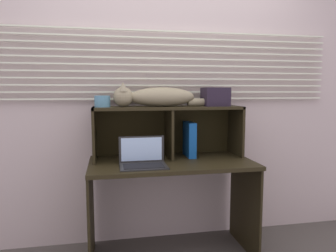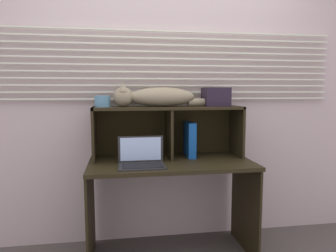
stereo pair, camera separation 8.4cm
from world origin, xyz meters
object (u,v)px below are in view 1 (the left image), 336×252
cat (157,97)px  storage_box (215,97)px  book_stack (135,156)px  binder_upright (189,139)px  laptop (143,160)px  small_basket (102,101)px

cat → storage_box: size_ratio=4.68×
book_stack → binder_upright: bearing=-0.5°
laptop → cat: bearing=60.0°
cat → laptop: size_ratio=2.79×
laptop → small_basket: size_ratio=2.80×
book_stack → small_basket: (-0.25, -0.00, 0.44)m
laptop → small_basket: (-0.29, 0.26, 0.42)m
storage_box → book_stack: bearing=179.7°
binder_upright → small_basket: 0.78m
small_basket → storage_box: 0.93m
laptop → book_stack: (-0.03, 0.26, -0.02)m
book_stack → storage_box: 0.82m
cat → book_stack: size_ratio=4.58×
book_stack → small_basket: bearing=-179.2°
cat → binder_upright: 0.45m
laptop → book_stack: 0.26m
small_basket → binder_upright: bearing=0.0°
cat → laptop: bearing=-120.0°
cat → binder_upright: size_ratio=3.29×
small_basket → storage_box: (0.93, 0.00, 0.03)m
small_basket → storage_box: bearing=0.0°
binder_upright → storage_box: storage_box is taller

